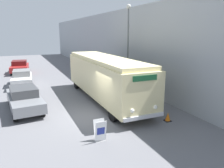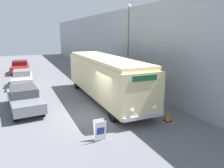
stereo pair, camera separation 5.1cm
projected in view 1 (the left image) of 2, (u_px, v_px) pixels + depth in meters
ground_plane at (93, 116)px, 12.91m from camera, size 80.00×80.00×0.00m
building_wall_right at (113, 46)px, 23.26m from camera, size 0.30×60.00×6.99m
vintage_bus at (105, 76)px, 15.84m from camera, size 2.51×10.96×3.13m
sign_board at (100, 131)px, 9.89m from camera, size 0.52×0.38×1.01m
streetlamp at (128, 37)px, 18.00m from camera, size 0.36×0.36×7.07m
parked_car_near at (24, 98)px, 13.88m from camera, size 2.22×4.92×1.48m
parked_car_mid at (22, 78)px, 20.18m from camera, size 1.91×4.33×1.48m
parked_car_far at (20, 67)px, 26.75m from camera, size 2.32×4.61×1.52m
traffic_cone at (168, 117)px, 12.21m from camera, size 0.36×0.36×0.49m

